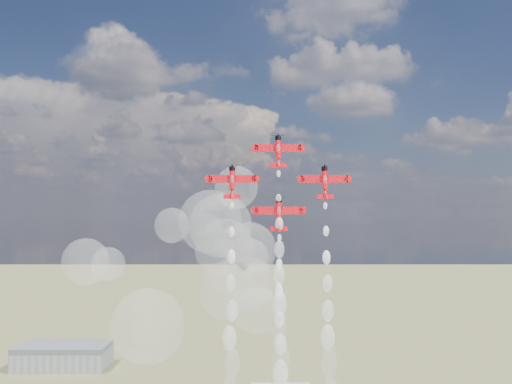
{
  "coord_description": "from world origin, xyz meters",
  "views": [
    {
      "loc": [
        -14.59,
        -157.5,
        86.41
      ],
      "look_at": [
        -13.46,
        1.79,
        91.97
      ],
      "focal_mm": 42.0,
      "sensor_mm": 36.0,
      "label": 1
    }
  ],
  "objects": [
    {
      "name": "smoke_trail_lead",
      "position": [
        -7.51,
        -6.92,
        54.57
      ],
      "size": [
        5.14,
        14.77,
        56.05
      ],
      "color": "white",
      "rests_on": "plane_lead"
    },
    {
      "name": "plane_left",
      "position": [
        -19.85,
        1.74,
        94.74
      ],
      "size": [
        12.65,
        4.43,
        8.94
      ],
      "rotation": [
        1.36,
        0.0,
        0.0
      ],
      "color": "red",
      "rests_on": "ground"
    },
    {
      "name": "smoke_trail_right",
      "position": [
        4.89,
        -8.23,
        45.94
      ],
      "size": [
        5.29,
        14.16,
        56.63
      ],
      "color": "white",
      "rests_on": "plane_right"
    },
    {
      "name": "smoke_trail_left",
      "position": [
        -19.67,
        -8.68,
        45.97
      ],
      "size": [
        5.76,
        14.89,
        56.82
      ],
      "color": "white",
      "rests_on": "plane_left"
    },
    {
      "name": "plane_lead",
      "position": [
        -7.46,
        3.52,
        103.22
      ],
      "size": [
        12.65,
        4.43,
        8.94
      ],
      "rotation": [
        1.36,
        0.0,
        0.0
      ],
      "color": "red",
      "rests_on": "ground"
    },
    {
      "name": "plane_right",
      "position": [
        4.92,
        1.74,
        94.74
      ],
      "size": [
        12.65,
        4.43,
        8.94
      ],
      "rotation": [
        1.36,
        0.0,
        0.0
      ],
      "color": "red",
      "rests_on": "ground"
    },
    {
      "name": "drifted_smoke_cloud",
      "position": [
        -28.1,
        23.49,
        70.91
      ],
      "size": [
        63.07,
        39.97,
        56.95
      ],
      "color": "white",
      "rests_on": "ground"
    },
    {
      "name": "plane_slot",
      "position": [
        -7.46,
        -0.04,
        86.25
      ],
      "size": [
        12.65,
        4.43,
        8.94
      ],
      "rotation": [
        1.36,
        0.0,
        0.0
      ],
      "color": "red",
      "rests_on": "ground"
    },
    {
      "name": "hangar",
      "position": [
        -120.0,
        180.0,
        6.5
      ],
      "size": [
        50.0,
        28.0,
        13.0
      ],
      "color": "gray",
      "rests_on": "ground"
    }
  ]
}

